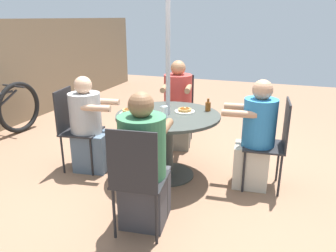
# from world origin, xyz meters

# --- Properties ---
(ground_plane) EXTENTS (12.00, 12.00, 0.00)m
(ground_plane) POSITION_xyz_m (0.00, 0.00, 0.00)
(ground_plane) COLOR #8C664C
(patio_table) EXTENTS (1.13, 1.13, 0.72)m
(patio_table) POSITION_xyz_m (0.00, 0.00, 0.58)
(patio_table) COLOR #383D38
(patio_table) RESTS_ON ground
(umbrella_pole) EXTENTS (0.05, 0.05, 2.29)m
(umbrella_pole) POSITION_xyz_m (0.00, 0.00, 1.15)
(umbrella_pole) COLOR #ADADB2
(umbrella_pole) RESTS_ON ground
(patio_chair_north) EXTENTS (0.44, 0.44, 0.95)m
(patio_chair_north) POSITION_xyz_m (0.10, -1.10, 0.54)
(patio_chair_north) COLOR #232326
(patio_chair_north) RESTS_ON ground
(diner_north) EXTENTS (0.37, 0.55, 1.14)m
(diner_north) POSITION_xyz_m (0.08, -0.92, 0.53)
(diner_north) COLOR beige
(diner_north) RESTS_ON ground
(patio_chair_east) EXTENTS (0.49, 0.49, 0.95)m
(patio_chair_east) POSITION_xyz_m (1.08, 0.22, 0.54)
(patio_chair_east) COLOR #232326
(patio_chair_east) RESTS_ON ground
(diner_east) EXTENTS (0.59, 0.46, 1.18)m
(diner_east) POSITION_xyz_m (0.91, 0.19, 0.53)
(diner_east) COLOR gray
(diner_east) RESTS_ON ground
(patio_chair_south) EXTENTS (0.47, 0.47, 0.95)m
(patio_chair_south) POSITION_xyz_m (-0.17, 1.09, 0.54)
(patio_chair_south) COLOR #232326
(patio_chair_south) RESTS_ON ground
(diner_south) EXTENTS (0.42, 0.56, 1.10)m
(diner_south) POSITION_xyz_m (-0.14, 0.91, 0.50)
(diner_south) COLOR slate
(diner_south) RESTS_ON ground
(patio_chair_west) EXTENTS (0.46, 0.46, 0.95)m
(patio_chair_west) POSITION_xyz_m (-1.09, -0.14, 0.54)
(patio_chair_west) COLOR #232326
(patio_chair_west) RESTS_ON ground
(diner_west) EXTENTS (0.54, 0.43, 1.18)m
(diner_west) POSITION_xyz_m (-0.92, -0.11, 0.53)
(diner_west) COLOR #3D3D42
(diner_west) RESTS_ON ground
(pancake_plate_a) EXTENTS (0.22, 0.22, 0.05)m
(pancake_plate_a) POSITION_xyz_m (-0.30, 0.03, 0.74)
(pancake_plate_a) COLOR silver
(pancake_plate_a) RESTS_ON patio_table
(pancake_plate_b) EXTENTS (0.22, 0.22, 0.07)m
(pancake_plate_b) POSITION_xyz_m (-0.14, 0.38, 0.75)
(pancake_plate_b) COLOR silver
(pancake_plate_b) RESTS_ON patio_table
(pancake_plate_c) EXTENTS (0.22, 0.22, 0.05)m
(pancake_plate_c) POSITION_xyz_m (0.14, -0.15, 0.74)
(pancake_plate_c) COLOR silver
(pancake_plate_c) RESTS_ON patio_table
(syrup_bottle) EXTENTS (0.08, 0.06, 0.14)m
(syrup_bottle) POSITION_xyz_m (0.27, -0.37, 0.78)
(syrup_bottle) COLOR brown
(syrup_bottle) RESTS_ON patio_table
(coffee_cup) EXTENTS (0.09, 0.09, 0.10)m
(coffee_cup) POSITION_xyz_m (-0.47, 0.14, 0.77)
(coffee_cup) COLOR beige
(coffee_cup) RESTS_ON patio_table
(drinking_glass_a) EXTENTS (0.08, 0.08, 0.12)m
(drinking_glass_a) POSITION_xyz_m (-0.12, -0.00, 0.78)
(drinking_glass_a) COLOR silver
(drinking_glass_a) RESTS_ON patio_table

